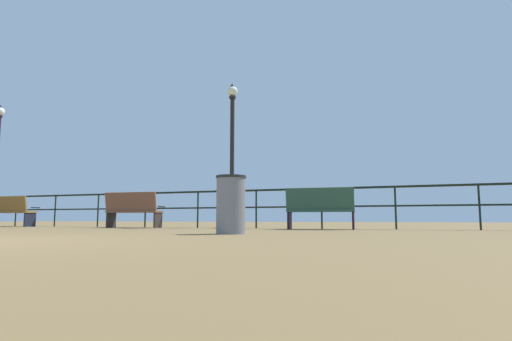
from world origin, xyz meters
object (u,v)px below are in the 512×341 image
(lamppost_center, at_px, (232,149))
(seagull_on_rail, at_px, (242,187))
(trash_bin, at_px, (231,205))
(bench_near_right, at_px, (320,207))
(bench_far_left, at_px, (8,210))
(bench_near_left, at_px, (133,209))

(lamppost_center, distance_m, seagull_on_rail, 1.19)
(lamppost_center, relative_size, trash_bin, 4.34)
(bench_near_right, distance_m, lamppost_center, 3.27)
(bench_far_left, xyz_separation_m, bench_near_left, (4.75, -0.00, -0.00))
(trash_bin, bearing_deg, lamppost_center, 114.12)
(trash_bin, bearing_deg, seagull_on_rail, 110.56)
(seagull_on_rail, bearing_deg, lamppost_center, 146.08)
(bench_near_right, bearing_deg, seagull_on_rail, 163.03)
(bench_near_left, relative_size, seagull_on_rail, 4.71)
(seagull_on_rail, bearing_deg, bench_far_left, -174.91)
(trash_bin, bearing_deg, bench_far_left, 160.29)
(lamppost_center, relative_size, seagull_on_rail, 12.17)
(bench_near_right, xyz_separation_m, lamppost_center, (-2.66, 0.96, 1.65))
(lamppost_center, xyz_separation_m, trash_bin, (1.91, -4.26, -1.70))
(seagull_on_rail, distance_m, trash_bin, 4.30)
(bench_near_left, height_order, bench_near_right, bench_near_left)
(bench_near_left, relative_size, bench_near_right, 1.00)
(bench_near_right, height_order, seagull_on_rail, seagull_on_rail)
(bench_near_left, bearing_deg, seagull_on_rail, 13.11)
(bench_near_left, bearing_deg, trash_bin, -36.52)
(bench_far_left, xyz_separation_m, seagull_on_rail, (7.71, 0.69, 0.57))
(bench_far_left, relative_size, trash_bin, 1.85)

